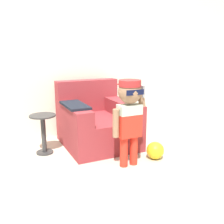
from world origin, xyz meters
TOP-DOWN VIEW (x-y plane):
  - ground_plane at (0.00, 0.00)m, footprint 10.00×10.00m
  - wall_back at (0.00, 0.71)m, footprint 10.00×0.05m
  - armchair at (-0.19, 0.12)m, footprint 0.95×1.03m
  - person_child at (-0.12, -0.70)m, footprint 0.41×0.31m
  - side_table at (-0.93, 0.09)m, footprint 0.33×0.33m
  - toy_ball at (0.26, -0.68)m, footprint 0.22×0.22m

SIDE VIEW (x-z plane):
  - ground_plane at x=0.00m, z-range 0.00..0.00m
  - toy_ball at x=0.26m, z-range 0.00..0.22m
  - side_table at x=-0.93m, z-range 0.05..0.56m
  - armchair at x=-0.19m, z-range -0.12..0.75m
  - person_child at x=-0.12m, z-range 0.17..1.16m
  - wall_back at x=0.00m, z-range 0.00..2.60m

